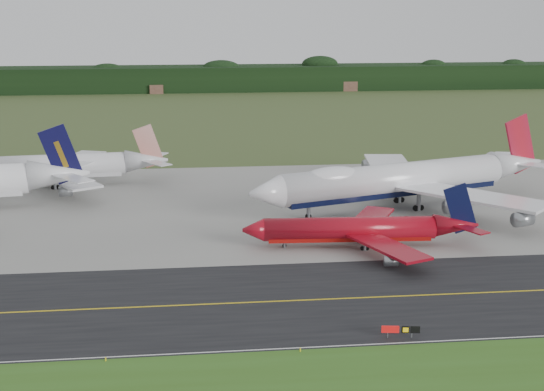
{
  "coord_description": "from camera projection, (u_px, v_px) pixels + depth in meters",
  "views": [
    {
      "loc": [
        -15.13,
        -105.52,
        41.62
      ],
      "look_at": [
        -1.13,
        22.0,
        9.21
      ],
      "focal_mm": 50.0,
      "sensor_mm": 36.0,
      "label": 1
    }
  ],
  "objects": [
    {
      "name": "jet_star_tail",
      "position": [
        54.0,
        167.0,
        177.22
      ],
      "size": [
        53.73,
        44.8,
        14.16
      ],
      "color": "silver",
      "rests_on": "ground"
    },
    {
      "name": "ground",
      "position": [
        295.0,
        290.0,
        113.49
      ],
      "size": [
        600.0,
        600.0,
        0.0
      ],
      "primitive_type": "plane",
      "color": "#37441F",
      "rests_on": "ground"
    },
    {
      "name": "taxiway_sign",
      "position": [
        400.0,
        330.0,
        97.02
      ],
      "size": [
        4.9,
        0.87,
        1.64
      ],
      "color": "slate",
      "rests_on": "ground"
    },
    {
      "name": "edge_marker_left",
      "position": [
        106.0,
        359.0,
        90.93
      ],
      "size": [
        0.16,
        0.16,
        0.5
      ],
      "primitive_type": "cylinder",
      "color": "yellow",
      "rests_on": "ground"
    },
    {
      "name": "edge_marker_center",
      "position": [
        300.0,
        350.0,
        93.43
      ],
      "size": [
        0.16,
        0.16,
        0.5
      ],
      "primitive_type": "cylinder",
      "color": "yellow",
      "rests_on": "ground"
    },
    {
      "name": "apron",
      "position": [
        262.0,
        204.0,
        162.64
      ],
      "size": [
        400.0,
        78.0,
        0.01
      ],
      "primitive_type": "cube",
      "color": "gray",
      "rests_on": "ground"
    },
    {
      "name": "jet_red_737",
      "position": [
        363.0,
        229.0,
        133.43
      ],
      "size": [
        42.08,
        34.3,
        11.36
      ],
      "color": "maroon",
      "rests_on": "ground"
    },
    {
      "name": "taxiway_centreline",
      "position": [
        299.0,
        300.0,
        109.63
      ],
      "size": [
        400.0,
        0.4,
        0.0
      ],
      "primitive_type": "cube",
      "color": "gold",
      "rests_on": "taxiway"
    },
    {
      "name": "taxiway_edge_line",
      "position": [
        317.0,
        347.0,
        94.69
      ],
      "size": [
        400.0,
        0.25,
        0.0
      ],
      "primitive_type": "cube",
      "color": "silver",
      "rests_on": "taxiway"
    },
    {
      "name": "jet_ba_747",
      "position": [
        403.0,
        179.0,
        158.47
      ],
      "size": [
        70.37,
        56.85,
        18.12
      ],
      "color": "white",
      "rests_on": "ground"
    },
    {
      "name": "taxiway",
      "position": [
        299.0,
        300.0,
        109.63
      ],
      "size": [
        400.0,
        32.0,
        0.02
      ],
      "primitive_type": "cube",
      "color": "black",
      "rests_on": "ground"
    },
    {
      "name": "horizon_treeline",
      "position": [
        219.0,
        80.0,
        375.99
      ],
      "size": [
        700.0,
        25.0,
        12.0
      ],
      "color": "black",
      "rests_on": "ground"
    }
  ]
}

